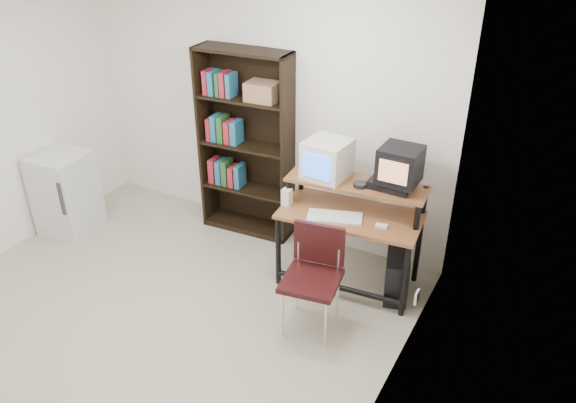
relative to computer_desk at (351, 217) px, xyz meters
The scene contains 18 objects.
floor 2.05m from the computer_desk, 130.42° to the right, with size 4.00×4.00×0.01m, color #BAB49A.
ceiling 2.71m from the computer_desk, 130.42° to the right, with size 4.00×4.00×0.01m, color white.
back_wall 1.49m from the computer_desk, 156.79° to the left, with size 4.00×0.01×2.60m, color white.
right_wall 1.76m from the computer_desk, 62.82° to the right, with size 0.01×4.00×2.60m, color white.
computer_desk is the anchor object (origin of this frame).
crt_monitor 0.55m from the computer_desk, 162.18° to the left, with size 0.39×0.40×0.35m.
vcr 0.46m from the computer_desk, 28.95° to the left, with size 0.36×0.26×0.08m, color black.
crt_tv 0.64m from the computer_desk, 25.32° to the left, with size 0.34×0.34×0.31m.
cd_spindle 0.31m from the computer_desk, 42.01° to the left, with size 0.12×0.12×0.05m, color #26262B.
keyboard 0.19m from the computer_desk, 118.65° to the right, with size 0.47×0.21×0.04m, color silver.
mousepad 0.34m from the computer_desk, 20.48° to the right, with size 0.22×0.18×0.01m, color black.
mouse 0.34m from the computer_desk, 18.76° to the right, with size 0.10×0.06×0.03m, color white.
desk_speaker 0.60m from the computer_desk, 165.27° to the right, with size 0.08×0.07×0.17m, color silver.
pc_tower 0.67m from the computer_desk, ahead, with size 0.20×0.45×0.42m, color black.
school_chair 0.69m from the computer_desk, 92.19° to the right, with size 0.51×0.51×0.89m.
bookshelf 1.41m from the computer_desk, 163.46° to the left, with size 0.99×0.39×1.94m.
mini_fridge 3.04m from the computer_desk, 168.74° to the right, with size 0.57×0.57×0.88m.
wall_outlet 0.89m from the computer_desk, 23.05° to the right, with size 0.02×0.08×0.12m, color beige.
Camera 1 is at (2.82, -2.55, 3.19)m, focal length 35.00 mm.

